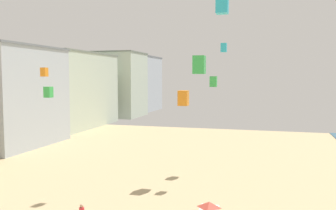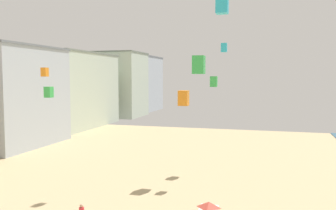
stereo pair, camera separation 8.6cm
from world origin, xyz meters
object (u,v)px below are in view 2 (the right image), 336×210
at_px(kite_green_box, 49,92).
at_px(kite_orange_box, 45,72).
at_px(kite_orange_box_2, 184,98).
at_px(kite_cyan_box, 222,4).
at_px(kite_green_box_4, 199,65).
at_px(kite_cyan_box_3, 224,48).
at_px(kite_green_box_2, 214,82).

bearing_deg(kite_green_box, kite_orange_box, 128.23).
bearing_deg(kite_orange_box_2, kite_orange_box, 179.62).
height_order(kite_cyan_box, kite_green_box_4, kite_cyan_box).
relative_size(kite_orange_box_2, kite_cyan_box_3, 1.61).
relative_size(kite_green_box_2, kite_orange_box_2, 0.80).
xyz_separation_m(kite_green_box_4, kite_cyan_box_3, (-0.78, 17.60, 2.35)).
bearing_deg(kite_orange_box_2, kite_green_box, -160.27).
bearing_deg(kite_cyan_box_3, kite_green_box_4, -87.47).
height_order(kite_green_box, kite_green_box_2, kite_green_box_2).
relative_size(kite_orange_box, kite_orange_box_2, 0.66).
distance_m(kite_green_box, kite_cyan_box_3, 17.86).
distance_m(kite_cyan_box, kite_cyan_box_3, 11.52).
xyz_separation_m(kite_green_box, kite_green_box_4, (16.31, -9.97, 2.07)).
bearing_deg(kite_green_box_4, kite_orange_box_2, 106.51).
bearing_deg(kite_green_box, kite_cyan_box_3, 26.17).
relative_size(kite_green_box, kite_cyan_box_3, 1.12).
distance_m(kite_green_box_2, kite_cyan_box, 15.01).
bearing_deg(kite_green_box, kite_cyan_box, -12.26).
bearing_deg(kite_green_box_4, kite_green_box_2, 96.16).
height_order(kite_green_box, kite_orange_box, kite_orange_box).
distance_m(kite_green_box, kite_green_box_2, 17.38).
distance_m(kite_cyan_box, kite_green_box_4, 7.75).
distance_m(kite_orange_box, kite_cyan_box_3, 19.44).
xyz_separation_m(kite_green_box, kite_orange_box_2, (12.07, 4.33, -0.62)).
bearing_deg(kite_green_box_2, kite_green_box_4, -83.84).
relative_size(kite_green_box, kite_orange_box_2, 0.70).
xyz_separation_m(kite_orange_box_2, kite_cyan_box_3, (3.46, 3.30, 5.04)).
xyz_separation_m(kite_green_box_2, kite_orange_box, (-17.64, -5.62, 1.04)).
xyz_separation_m(kite_orange_box, kite_green_box_4, (19.80, -14.40, 0.11)).
distance_m(kite_green_box_4, kite_orange_box_2, 15.15).
xyz_separation_m(kite_cyan_box, kite_cyan_box_3, (-1.20, 11.26, -2.10)).
height_order(kite_orange_box, kite_green_box_4, kite_green_box_4).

